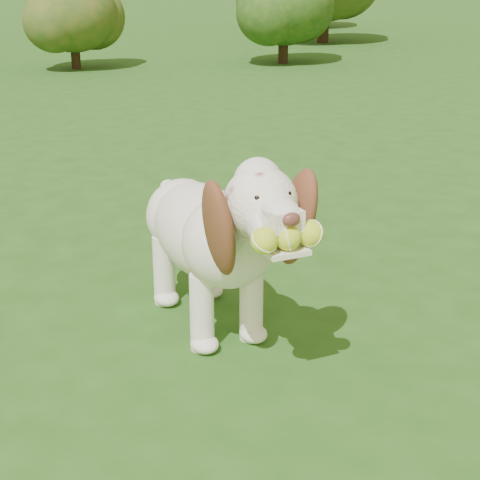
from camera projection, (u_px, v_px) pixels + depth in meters
ground at (338, 324)px, 3.03m from camera, size 80.00×80.00×0.00m
dog at (214, 230)px, 2.84m from camera, size 0.50×1.24×0.81m
shrub_d at (284, 3)px, 10.81m from camera, size 1.42×1.42×1.48m
shrub_c at (72, 13)px, 10.24m from camera, size 1.26×1.26×1.30m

